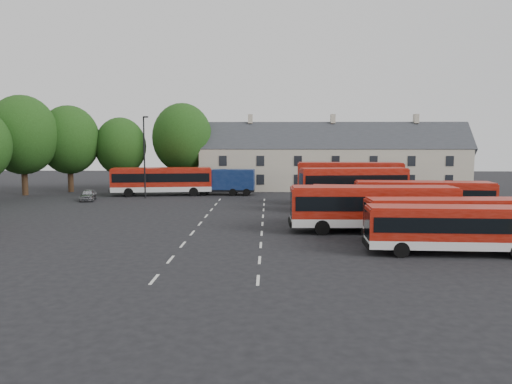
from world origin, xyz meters
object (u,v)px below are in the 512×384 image
bus_dd_south (353,187)px  box_truck (226,181)px  silver_car (88,195)px  lamppost (145,155)px  bus_row_a (454,226)px

bus_dd_south → box_truck: size_ratio=1.41×
silver_car → lamppost: 7.59m
bus_dd_south → box_truck: bearing=127.1°
bus_row_a → box_truck: bearing=119.7°
bus_dd_south → lamppost: (-22.02, 9.80, 2.65)m
box_truck → silver_car: bearing=-155.9°
box_truck → lamppost: lamppost is taller
box_truck → bus_row_a: bearing=-60.8°
bus_dd_south → silver_car: (-27.82, 7.52, -1.69)m
box_truck → silver_car: size_ratio=1.96×
bus_row_a → lamppost: 37.21m
bus_row_a → lamppost: lamppost is taller
silver_car → lamppost: lamppost is taller
box_truck → lamppost: size_ratio=0.77×
box_truck → silver_car: box_truck is taller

